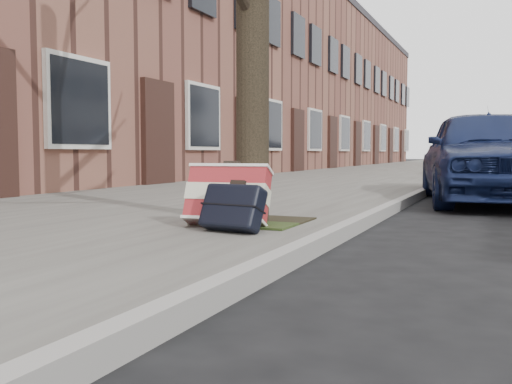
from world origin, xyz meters
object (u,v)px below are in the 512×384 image
at_px(suitcase_navy, 233,207).
at_px(car_near_mid, 510,154).
at_px(suitcase_red, 228,196).
at_px(car_near_front, 485,155).

distance_m(suitcase_navy, car_near_mid, 12.25).
height_order(suitcase_red, suitcase_navy, suitcase_red).
height_order(suitcase_red, car_near_mid, car_near_mid).
bearing_deg(car_near_front, suitcase_red, -121.26).
height_order(suitcase_navy, car_near_front, car_near_front).
bearing_deg(suitcase_red, suitcase_navy, -63.83).
relative_size(suitcase_navy, car_near_mid, 0.12).
height_order(car_near_front, car_near_mid, car_near_front).
distance_m(suitcase_red, car_near_mid, 12.02).
xyz_separation_m(suitcase_navy, car_near_front, (1.62, 4.93, 0.38)).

